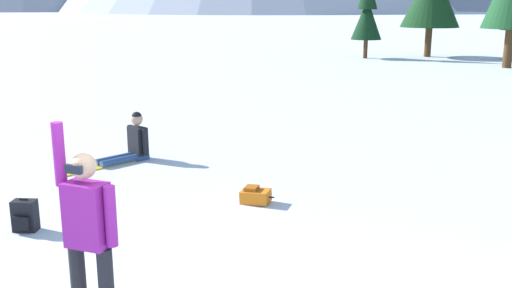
# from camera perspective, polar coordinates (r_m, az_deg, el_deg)

# --- Properties ---
(snowboarder_foreground) EXTENTS (1.55, 0.50, 2.04)m
(snowboarder_foreground) POSITION_cam_1_polar(r_m,az_deg,el_deg) (5.71, -16.18, -8.69)
(snowboarder_foreground) COLOR pink
(snowboarder_foreground) RESTS_ON ground_plane
(snowboarder_background) EXTENTS (1.30, 1.68, 0.97)m
(snowboarder_background) POSITION_cam_1_polar(r_m,az_deg,el_deg) (11.75, -12.28, -0.02)
(snowboarder_background) COLOR #335184
(snowboarder_background) RESTS_ON ground_plane
(backpack_black) EXTENTS (0.35, 0.30, 0.47)m
(backpack_black) POSITION_cam_1_polar(r_m,az_deg,el_deg) (8.66, -21.83, -6.62)
(backpack_black) COLOR black
(backpack_black) RESTS_ON ground_plane
(backpack_orange) EXTENTS (0.54, 0.36, 0.27)m
(backpack_orange) POSITION_cam_1_polar(r_m,az_deg,el_deg) (9.16, -0.05, -5.10)
(backpack_orange) COLOR orange
(backpack_orange) RESTS_ON ground_plane
(pine_tree_leaning) EXTENTS (1.66, 1.66, 4.63)m
(pine_tree_leaning) POSITION_cam_1_polar(r_m,az_deg,el_deg) (32.63, 10.90, 12.72)
(pine_tree_leaning) COLOR #472D19
(pine_tree_leaning) RESTS_ON ground_plane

